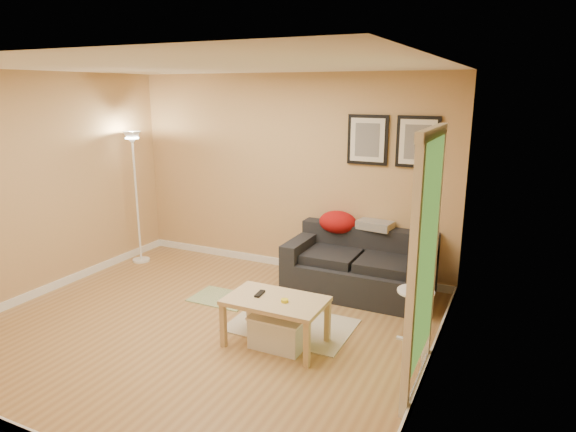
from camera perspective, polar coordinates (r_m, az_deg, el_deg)
The scene contains 24 objects.
floor at distance 5.40m, azimuth -9.42°, elevation -12.28°, with size 4.50×4.50×0.00m, color #A67D47.
ceiling at distance 4.84m, azimuth -10.71°, elevation 16.46°, with size 4.50×4.50×0.00m, color white.
wall_back at distance 6.65m, azimuth 0.00°, elevation 4.80°, with size 4.50×4.50×0.00m, color tan.
wall_front at distance 3.59m, azimuth -28.85°, elevation -5.33°, with size 4.50×4.50×0.00m, color tan.
wall_left at distance 6.51m, azimuth -26.41°, elevation 3.09°, with size 4.00×4.00×0.00m, color tan.
wall_right at distance 4.11m, azimuth 16.48°, elevation -1.79°, with size 4.00×4.00×0.00m, color tan.
baseboard_back at distance 6.96m, azimuth -0.03°, elevation -5.41°, with size 4.50×0.02×0.10m, color white.
baseboard_left at distance 6.83m, azimuth -25.20°, elevation -7.24°, with size 0.02×4.00×0.10m, color white.
baseboard_right at distance 4.61m, azimuth 15.22°, elevation -16.89°, with size 0.02×4.00×0.10m, color white.
sofa at distance 6.05m, azimuth 8.12°, elevation -5.39°, with size 1.70×0.90×0.75m, color black, non-canonical shape.
red_throw at distance 6.32m, azimuth 5.69°, elevation -0.70°, with size 0.48×0.36×0.28m, color #AB110F, non-canonical shape.
plaid_throw at distance 6.21m, azimuth 9.91°, elevation -1.03°, with size 0.42×0.26×0.10m, color tan, non-canonical shape.
framed_print_left at distance 6.18m, azimuth 9.08°, elevation 8.57°, with size 0.50×0.04×0.60m, color black, non-canonical shape.
framed_print_right at distance 6.04m, azimuth 14.59°, elevation 8.16°, with size 0.50×0.04×0.60m, color black, non-canonical shape.
area_rug at distance 5.33m, azimuth 0.40°, elevation -12.34°, with size 1.25×0.85×0.01m, color beige.
green_runner at distance 6.02m, azimuth -7.52°, elevation -9.26°, with size 0.70×0.50×0.01m, color #668C4C.
coffee_table at distance 4.89m, azimuth -1.40°, elevation -11.94°, with size 0.94×0.57×0.47m, color tan, non-canonical shape.
remote_control at distance 4.89m, azimuth -3.24°, elevation -8.83°, with size 0.05×0.16×0.02m, color black.
tape_roll at distance 4.72m, azimuth -0.39°, elevation -9.63°, with size 0.07×0.07×0.03m, color yellow.
storage_bin at distance 4.90m, azimuth -0.99°, elevation -12.89°, with size 0.52×0.38×0.32m, color white, non-canonical shape.
side_table at distance 5.06m, azimuth 14.19°, elevation -11.04°, with size 0.35×0.35×0.54m, color white, non-canonical shape.
book_stack at distance 4.95m, azimuth 14.51°, elevation -7.82°, with size 0.16×0.21×0.07m, color navy, non-canonical shape.
floor_lamp at distance 7.27m, azimuth -16.85°, elevation 1.60°, with size 0.24×0.24×1.85m, color white, non-canonical shape.
doorway at distance 4.06m, azimuth 15.16°, elevation -5.98°, with size 0.12×1.01×2.13m, color white, non-canonical shape.
Camera 1 is at (2.83, -3.92, 2.40)m, focal length 31.19 mm.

